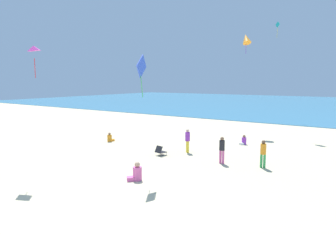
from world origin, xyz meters
TOP-DOWN VIEW (x-y plane):
  - ground_plane at (0.00, 10.00)m, footprint 120.00×120.00m
  - ocean_water at (0.00, 54.26)m, footprint 120.00×60.00m
  - beach_chair_mid_beach at (-1.70, 7.45)m, footprint 0.62×0.68m
  - person_0 at (-0.72, 8.96)m, footprint 0.41×0.41m
  - person_1 at (-0.06, 3.27)m, footprint 0.71×0.72m
  - person_2 at (4.05, 8.27)m, footprint 0.29×0.29m
  - person_3 at (2.00, 7.86)m, footprint 0.30×0.30m
  - person_4 at (1.36, 13.15)m, footprint 0.46×0.59m
  - person_5 at (-7.07, 8.74)m, footprint 0.34×0.55m
  - kite_orange at (-0.34, 17.95)m, footprint 1.18×1.18m
  - kite_blue at (-0.27, 3.96)m, footprint 0.31×1.02m
  - kite_teal at (-0.51, 28.75)m, footprint 0.57×0.39m
  - kite_magenta at (-4.49, 1.49)m, footprint 0.73×0.59m

SIDE VIEW (x-z plane):
  - ground_plane at x=0.00m, z-range 0.00..0.00m
  - ocean_water at x=0.00m, z-range 0.00..0.05m
  - person_4 at x=1.36m, z-range -0.09..0.58m
  - person_5 at x=-7.07m, z-range -0.09..0.58m
  - beach_chair_mid_beach at x=-1.70m, z-range -0.01..0.57m
  - person_1 at x=-0.06m, z-range -0.11..0.72m
  - person_2 at x=4.05m, z-range 0.11..1.53m
  - person_3 at x=2.00m, z-range 0.11..1.55m
  - person_0 at x=-0.72m, z-range 0.11..1.57m
  - kite_blue at x=-0.27m, z-range 4.03..5.93m
  - kite_magenta at x=-4.49m, z-range 5.08..6.56m
  - kite_orange at x=-0.34m, z-range 6.96..8.71m
  - kite_teal at x=-0.51m, z-range 9.69..11.43m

